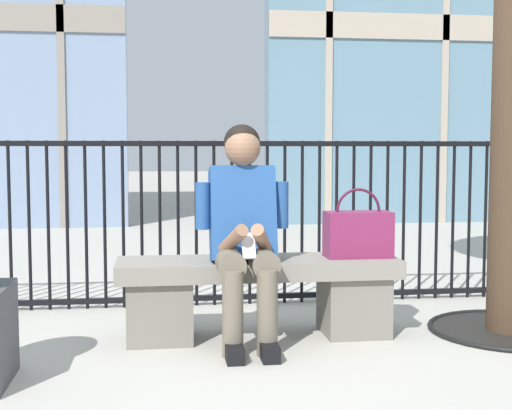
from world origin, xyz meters
The scene contains 5 objects.
ground_plane centered at (0.00, 0.00, 0.00)m, with size 60.00×60.00×0.00m, color #B2ADA3.
stone_bench centered at (0.00, 0.00, 0.27)m, with size 1.60×0.44×0.45m.
seated_person_with_phone centered at (-0.10, -0.13, 0.65)m, with size 0.52×0.66×1.21m.
handbag_on_bench centered at (0.58, -0.01, 0.59)m, with size 0.38×0.19×0.40m.
plaza_railing centered at (0.00, 0.87, 0.57)m, with size 9.71×0.04×1.13m.
Camera 1 is at (-0.56, -3.99, 1.08)m, focal length 50.12 mm.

